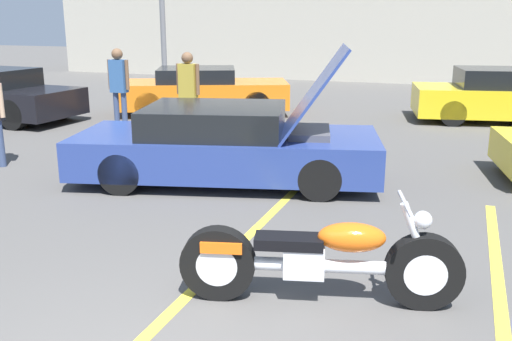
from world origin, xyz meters
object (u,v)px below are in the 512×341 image
Objects in this scene: motorcycle at (319,260)px; show_car_hood_open at (228,145)px; spectator_midground at (188,87)px; parked_car_mid_left_row at (203,91)px; spectator_near_motorcycle at (119,82)px; parked_car_mid_right_row at (503,97)px.

motorcycle is 0.50× the size of show_car_hood_open.
spectator_midground reaches higher than motorcycle.
spectator_midground is (1.15, -3.11, 0.49)m from parked_car_mid_left_row.
spectator_near_motorcycle reaches higher than parked_car_mid_left_row.
parked_car_mid_right_row reaches higher than parked_car_mid_left_row.
motorcycle is at bearing -111.38° from parked_car_mid_right_row.
show_car_hood_open is at bearing -84.71° from parked_car_mid_left_row.
motorcycle is 4.09m from show_car_hood_open.
show_car_hood_open reaches higher than motorcycle.
parked_car_mid_right_row is at bearing 44.92° from show_car_hood_open.
parked_car_mid_left_row is at bearing 106.29° from motorcycle.
motorcycle is at bearing -45.54° from spectator_near_motorcycle.
parked_car_mid_left_row is at bearing 78.80° from spectator_near_motorcycle.
motorcycle is 7.46m from spectator_midground.
parked_car_mid_left_row is at bearing 179.79° from parked_car_mid_right_row.
show_car_hood_open is 8.36m from parked_car_mid_right_row.
motorcycle is 1.33× the size of spectator_near_motorcycle.
spectator_midground reaches higher than parked_car_mid_right_row.
show_car_hood_open reaches higher than spectator_midground.
parked_car_mid_right_row is at bearing -12.76° from parked_car_mid_left_row.
show_car_hood_open is at bearing -131.55° from parked_car_mid_right_row.
spectator_near_motorcycle reaches higher than spectator_midground.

